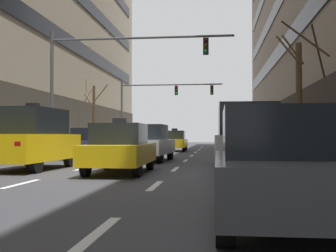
# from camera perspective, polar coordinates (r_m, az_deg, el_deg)

# --- Properties ---
(ground_plane) EXTENTS (120.00, 120.00, 0.00)m
(ground_plane) POSITION_cam_1_polar(r_m,az_deg,el_deg) (13.56, -7.05, -6.40)
(ground_plane) COLOR #38383D
(sidewalk_right) EXTENTS (2.53, 80.00, 0.14)m
(sidewalk_right) POSITION_cam_1_polar(r_m,az_deg,el_deg) (13.55, 20.22, -6.04)
(sidewalk_right) COLOR gray
(sidewalk_right) RESTS_ON ground
(lane_stripe_l1_s3) EXTENTS (0.16, 2.00, 0.01)m
(lane_stripe_l1_s3) POSITION_cam_1_polar(r_m,az_deg,el_deg) (11.30, -19.17, -7.36)
(lane_stripe_l1_s3) COLOR silver
(lane_stripe_l1_s3) RESTS_ON ground
(lane_stripe_l1_s4) EXTENTS (0.16, 2.00, 0.01)m
(lane_stripe_l1_s4) POSITION_cam_1_polar(r_m,az_deg,el_deg) (15.93, -11.31, -5.60)
(lane_stripe_l1_s4) COLOR silver
(lane_stripe_l1_s4) RESTS_ON ground
(lane_stripe_l1_s5) EXTENTS (0.16, 2.00, 0.01)m
(lane_stripe_l1_s5) POSITION_cam_1_polar(r_m,az_deg,el_deg) (20.74, -7.05, -4.60)
(lane_stripe_l1_s5) COLOR silver
(lane_stripe_l1_s5) RESTS_ON ground
(lane_stripe_l1_s6) EXTENTS (0.16, 2.00, 0.01)m
(lane_stripe_l1_s6) POSITION_cam_1_polar(r_m,az_deg,el_deg) (25.62, -4.41, -3.96)
(lane_stripe_l1_s6) COLOR silver
(lane_stripe_l1_s6) RESTS_ON ground
(lane_stripe_l1_s7) EXTENTS (0.16, 2.00, 0.01)m
(lane_stripe_l1_s7) POSITION_cam_1_polar(r_m,az_deg,el_deg) (30.54, -2.62, -3.53)
(lane_stripe_l1_s7) COLOR silver
(lane_stripe_l1_s7) RESTS_ON ground
(lane_stripe_l1_s8) EXTENTS (0.16, 2.00, 0.01)m
(lane_stripe_l1_s8) POSITION_cam_1_polar(r_m,az_deg,el_deg) (35.48, -1.33, -3.21)
(lane_stripe_l1_s8) COLOR silver
(lane_stripe_l1_s8) RESTS_ON ground
(lane_stripe_l1_s9) EXTENTS (0.16, 2.00, 0.01)m
(lane_stripe_l1_s9) POSITION_cam_1_polar(r_m,az_deg,el_deg) (40.44, -0.36, -2.97)
(lane_stripe_l1_s9) COLOR silver
(lane_stripe_l1_s9) RESTS_ON ground
(lane_stripe_l1_s10) EXTENTS (0.16, 2.00, 0.01)m
(lane_stripe_l1_s10) POSITION_cam_1_polar(r_m,az_deg,el_deg) (45.40, 0.40, -2.78)
(lane_stripe_l1_s10) COLOR silver
(lane_stripe_l1_s10) RESTS_ON ground
(lane_stripe_l2_s2) EXTENTS (0.16, 2.00, 0.01)m
(lane_stripe_l2_s2) POSITION_cam_1_polar(r_m,az_deg,el_deg) (5.47, -9.57, -14.09)
(lane_stripe_l2_s2) COLOR silver
(lane_stripe_l2_s2) RESTS_ON ground
(lane_stripe_l2_s3) EXTENTS (0.16, 2.00, 0.01)m
(lane_stripe_l2_s3) POSITION_cam_1_polar(r_m,az_deg,el_deg) (10.30, -1.74, -8.03)
(lane_stripe_l2_s3) COLOR silver
(lane_stripe_l2_s3) RESTS_ON ground
(lane_stripe_l2_s4) EXTENTS (0.16, 2.00, 0.01)m
(lane_stripe_l2_s4) POSITION_cam_1_polar(r_m,az_deg,el_deg) (15.24, 0.99, -5.82)
(lane_stripe_l2_s4) COLOR silver
(lane_stripe_l2_s4) RESTS_ON ground
(lane_stripe_l2_s5) EXTENTS (0.16, 2.00, 0.01)m
(lane_stripe_l2_s5) POSITION_cam_1_polar(r_m,az_deg,el_deg) (20.21, 2.37, -4.70)
(lane_stripe_l2_s5) COLOR silver
(lane_stripe_l2_s5) RESTS_ON ground
(lane_stripe_l2_s6) EXTENTS (0.16, 2.00, 0.01)m
(lane_stripe_l2_s6) POSITION_cam_1_polar(r_m,az_deg,el_deg) (25.20, 3.20, -4.01)
(lane_stripe_l2_s6) COLOR silver
(lane_stripe_l2_s6) RESTS_ON ground
(lane_stripe_l2_s7) EXTENTS (0.16, 2.00, 0.01)m
(lane_stripe_l2_s7) POSITION_cam_1_polar(r_m,az_deg,el_deg) (30.18, 3.76, -3.55)
(lane_stripe_l2_s7) COLOR silver
(lane_stripe_l2_s7) RESTS_ON ground
(lane_stripe_l2_s8) EXTENTS (0.16, 2.00, 0.01)m
(lane_stripe_l2_s8) POSITION_cam_1_polar(r_m,az_deg,el_deg) (35.18, 4.16, -3.22)
(lane_stripe_l2_s8) COLOR silver
(lane_stripe_l2_s8) RESTS_ON ground
(lane_stripe_l2_s9) EXTENTS (0.16, 2.00, 0.01)m
(lane_stripe_l2_s9) POSITION_cam_1_polar(r_m,az_deg,el_deg) (40.17, 4.46, -2.98)
(lane_stripe_l2_s9) COLOR silver
(lane_stripe_l2_s9) RESTS_ON ground
(lane_stripe_l2_s10) EXTENTS (0.16, 2.00, 0.01)m
(lane_stripe_l2_s10) POSITION_cam_1_polar(r_m,az_deg,el_deg) (45.16, 4.69, -2.78)
(lane_stripe_l2_s10) COLOR silver
(lane_stripe_l2_s10) RESTS_ON ground
(taxi_driving_0) EXTENTS (1.81, 4.20, 1.74)m
(taxi_driving_0) POSITION_cam_1_polar(r_m,az_deg,el_deg) (32.25, 0.92, -2.04)
(taxi_driving_0) COLOR black
(taxi_driving_0) RESTS_ON ground
(taxi_driving_1) EXTENTS (1.83, 4.26, 1.76)m
(taxi_driving_1) POSITION_cam_1_polar(r_m,az_deg,el_deg) (13.68, -6.44, -3.07)
(taxi_driving_1) COLOR black
(taxi_driving_1) RESTS_ON ground
(taxi_driving_2) EXTENTS (2.09, 4.58, 2.36)m
(taxi_driving_2) POSITION_cam_1_polar(r_m,az_deg,el_deg) (15.77, -17.80, -1.68)
(taxi_driving_2) COLOR black
(taxi_driving_2) RESTS_ON ground
(taxi_driving_3) EXTENTS (1.98, 4.43, 1.82)m
(taxi_driving_3) POSITION_cam_1_polar(r_m,az_deg,el_deg) (40.62, -2.88, -1.83)
(taxi_driving_3) COLOR black
(taxi_driving_3) RESTS_ON ground
(taxi_driving_4) EXTENTS (1.98, 4.41, 2.28)m
(taxi_driving_4) POSITION_cam_1_polar(r_m,az_deg,el_deg) (35.47, -4.35, -1.52)
(taxi_driving_4) COLOR black
(taxi_driving_4) RESTS_ON ground
(car_driving_5) EXTENTS (2.14, 4.67, 1.72)m
(car_driving_5) POSITION_cam_1_polar(r_m,az_deg,el_deg) (19.94, -2.73, -2.32)
(car_driving_5) COLOR black
(car_driving_5) RESTS_ON ground
(car_driving_6) EXTENTS (1.97, 4.32, 1.59)m
(car_driving_6) POSITION_cam_1_polar(r_m,az_deg,el_deg) (22.52, -10.40, -2.34)
(car_driving_6) COLOR black
(car_driving_6) RESTS_ON ground
(car_parked_0) EXTENTS (1.78, 4.22, 1.58)m
(car_parked_0) POSITION_cam_1_polar(r_m,az_deg,el_deg) (5.99, 14.91, -5.44)
(car_parked_0) COLOR black
(car_parked_0) RESTS_ON ground
(car_parked_1) EXTENTS (1.88, 4.40, 2.12)m
(car_parked_1) POSITION_cam_1_polar(r_m,az_deg,el_deg) (12.65, 10.49, -1.97)
(car_parked_1) COLOR black
(car_parked_1) RESTS_ON ground
(car_parked_2) EXTENTS (1.84, 4.38, 2.12)m
(car_parked_2) POSITION_cam_1_polar(r_m,az_deg,el_deg) (18.08, 9.31, -1.76)
(car_parked_2) COLOR black
(car_parked_2) RESTS_ON ground
(traffic_signal_0) EXTENTS (9.66, 0.35, 6.62)m
(traffic_signal_0) POSITION_cam_1_polar(r_m,az_deg,el_deg) (22.46, -8.40, 7.80)
(traffic_signal_0) COLOR #4C4C51
(traffic_signal_0) RESTS_ON sidewalk_left
(traffic_signal_1) EXTENTS (9.27, 0.35, 6.29)m
(traffic_signal_1) POSITION_cam_1_polar(r_m,az_deg,el_deg) (38.55, -1.54, 3.75)
(traffic_signal_1) COLOR #4C4C51
(traffic_signal_1) RESTS_ON sidewalk_left
(street_tree_1) EXTENTS (1.77, 1.77, 5.43)m
(street_tree_1) POSITION_cam_1_polar(r_m,az_deg,el_deg) (32.62, -10.02, 1.58)
(street_tree_1) COLOR #4C3823
(street_tree_1) RESTS_ON sidewalk_left
(street_tree_2) EXTENTS (1.78, 1.27, 4.98)m
(street_tree_2) POSITION_cam_1_polar(r_m,az_deg,el_deg) (15.72, 17.32, 3.89)
(street_tree_2) COLOR #4C3823
(street_tree_2) RESTS_ON sidewalk_right
(pedestrian_0) EXTENTS (0.52, 0.27, 1.55)m
(pedestrian_0) POSITION_cam_1_polar(r_m,az_deg,el_deg) (12.43, 21.57, -2.05)
(pedestrian_0) COLOR brown
(pedestrian_0) RESTS_ON sidewalk_right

